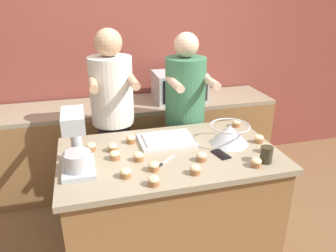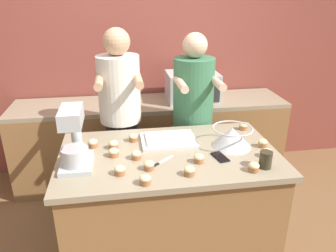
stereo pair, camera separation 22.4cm
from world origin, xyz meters
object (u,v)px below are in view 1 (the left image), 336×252
cupcake_12 (265,148)px  microwave_oven (179,86)px  cupcake_0 (195,169)px  cupcake_3 (201,157)px  cupcake_9 (139,156)px  person_right (185,122)px  cupcake_8 (259,139)px  cupcake_5 (115,155)px  cell_phone (221,154)px  cupcake_1 (153,181)px  cupcake_4 (256,162)px  cupcake_6 (236,123)px  stand_mixer (76,145)px  cupcake_13 (125,173)px  cupcake_7 (154,166)px  cupcake_2 (91,147)px  drinking_glass (266,155)px  mixing_bowl (229,134)px  baking_tray (167,140)px  person_left (114,126)px  cupcake_10 (112,147)px  cupcake_11 (131,139)px  knife (163,163)px

cupcake_12 → microwave_oven: bearing=98.6°
cupcake_0 → cupcake_3: 0.17m
cupcake_0 → cupcake_9: same height
person_right → cupcake_8: person_right is taller
microwave_oven → cupcake_5: microwave_oven is taller
cupcake_3 → cupcake_12: (0.47, 0.00, 0.00)m
cell_phone → cupcake_5: (-0.71, 0.13, 0.02)m
cupcake_1 → cupcake_4: (0.68, 0.04, 0.00)m
microwave_oven → cupcake_6: size_ratio=7.65×
stand_mixer → cupcake_4: bearing=-12.7°
cupcake_5 → cupcake_13: same height
cupcake_7 → cupcake_3: bearing=7.2°
stand_mixer → cupcake_0: 0.74m
microwave_oven → cupcake_9: size_ratio=7.65×
cupcake_2 → cupcake_12: bearing=-15.9°
cupcake_0 → cupcake_5: (-0.45, 0.32, 0.00)m
drinking_glass → cupcake_9: (-0.80, 0.24, -0.03)m
person_right → cupcake_12: (0.33, -0.80, 0.08)m
cupcake_8 → mixing_bowl: bearing=168.5°
cupcake_3 → baking_tray: bearing=113.4°
microwave_oven → cupcake_5: 1.45m
cupcake_2 → cupcake_9: same height
person_left → cupcake_0: (0.39, -0.95, 0.05)m
cupcake_10 → cupcake_3: bearing=-28.0°
person_right → cupcake_6: bearing=-44.2°
drinking_glass → cupcake_1: (-0.77, -0.08, -0.03)m
cupcake_7 → cupcake_11: same height
person_right → microwave_oven: 0.60m
cupcake_13 → cupcake_3: bearing=8.2°
person_left → stand_mixer: (-0.30, -0.72, 0.19)m
cupcake_4 → cupcake_12: bearing=45.8°
drinking_glass → cupcake_8: 0.30m
cupcake_13 → cupcake_0: bearing=-9.9°
cupcake_7 → person_right: bearing=60.6°
cupcake_11 → cupcake_3: bearing=-44.2°
person_right → drinking_glass: 0.97m
stand_mixer → cupcake_13: size_ratio=5.77×
cupcake_1 → cupcake_4: size_ratio=1.00×
baking_tray → cupcake_3: bearing=-66.6°
mixing_bowl → cupcake_4: size_ratio=4.28×
cupcake_5 → cupcake_11: size_ratio=1.00×
person_left → stand_mixer: size_ratio=4.31×
cupcake_3 → cupcake_4: bearing=-27.8°
cupcake_3 → cupcake_4: size_ratio=1.00×
cupcake_12 → cupcake_7: bearing=-176.7°
person_left → cupcake_11: (0.08, -0.41, 0.05)m
knife → cupcake_11: 0.39m
cupcake_10 → cupcake_13: 0.37m
cell_phone → cupcake_2: bearing=160.8°
cupcake_0 → cupcake_4: 0.40m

